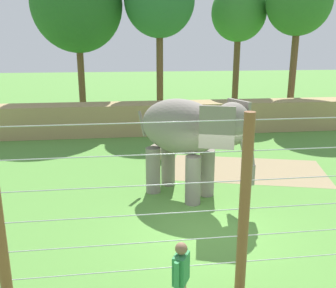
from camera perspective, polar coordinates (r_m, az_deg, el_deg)
ground_plane at (r=10.64m, az=6.29°, el=-12.93°), size 120.00×120.00×0.00m
dirt_patch at (r=15.49m, az=12.12°, el=-3.93°), size 6.90×4.91×0.01m
embankment_wall at (r=21.28m, az=-1.12°, el=4.11°), size 36.00×1.80×1.75m
elephant at (r=11.99m, az=3.28°, el=1.82°), size 3.81×3.75×3.36m
enrichment_ball at (r=16.13m, az=-1.85°, el=-1.34°), size 0.78×0.78×0.78m
cable_fence at (r=7.47m, az=11.75°, el=-9.55°), size 10.23×0.22×3.82m
zookeeper at (r=7.03m, az=2.02°, el=-20.37°), size 0.36×0.57×1.67m
tree_far_left at (r=25.48m, az=-14.00°, el=20.33°), size 5.75×5.75×10.46m
tree_left_of_centre at (r=24.60m, az=-1.35°, el=21.42°), size 4.44×4.44×10.01m
tree_behind_wall at (r=26.90m, az=10.97°, el=19.33°), size 3.73×3.73×9.05m
tree_right_of_centre at (r=25.86m, az=19.71°, el=20.10°), size 4.05×4.05×9.74m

